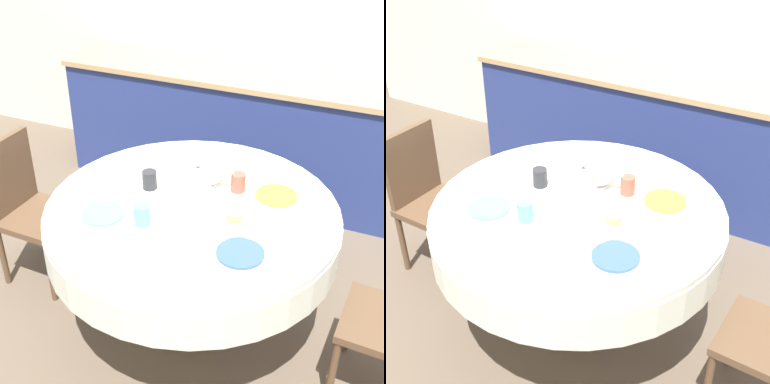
% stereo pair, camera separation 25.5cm
% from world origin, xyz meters
% --- Properties ---
extents(ground_plane, '(12.00, 12.00, 0.00)m').
position_xyz_m(ground_plane, '(0.00, 0.00, 0.00)').
color(ground_plane, brown).
extents(wall_back, '(7.00, 0.05, 2.60)m').
position_xyz_m(wall_back, '(0.00, 1.88, 1.30)').
color(wall_back, silver).
rests_on(wall_back, ground_plane).
extents(kitchen_counter, '(3.24, 0.64, 0.93)m').
position_xyz_m(kitchen_counter, '(0.00, 1.54, 0.47)').
color(kitchen_counter, navy).
rests_on(kitchen_counter, ground_plane).
extents(dining_table, '(1.44, 1.44, 0.78)m').
position_xyz_m(dining_table, '(0.00, 0.00, 0.66)').
color(dining_table, tan).
rests_on(dining_table, ground_plane).
extents(chair_right, '(0.41, 0.41, 0.90)m').
position_xyz_m(chair_right, '(-1.06, 0.02, 0.50)').
color(chair_right, brown).
rests_on(chair_right, ground_plane).
extents(plate_near_left, '(0.21, 0.21, 0.01)m').
position_xyz_m(plate_near_left, '(-0.36, -0.24, 0.78)').
color(plate_near_left, '#60BCB7').
rests_on(plate_near_left, dining_table).
extents(cup_near_left, '(0.07, 0.07, 0.10)m').
position_xyz_m(cup_near_left, '(-0.15, -0.23, 0.83)').
color(cup_near_left, '#5BA39E').
rests_on(cup_near_left, dining_table).
extents(plate_near_right, '(0.21, 0.21, 0.01)m').
position_xyz_m(plate_near_right, '(0.34, -0.26, 0.78)').
color(plate_near_right, '#3856AD').
rests_on(plate_near_right, dining_table).
extents(cup_near_right, '(0.07, 0.07, 0.10)m').
position_xyz_m(cup_near_right, '(0.25, -0.11, 0.83)').
color(cup_near_right, '#DBB766').
rests_on(cup_near_right, dining_table).
extents(plate_far_left, '(0.21, 0.21, 0.01)m').
position_xyz_m(plate_far_left, '(-0.37, 0.23, 0.78)').
color(plate_far_left, white).
rests_on(plate_far_left, dining_table).
extents(cup_far_left, '(0.07, 0.07, 0.10)m').
position_xyz_m(cup_far_left, '(-0.27, 0.07, 0.83)').
color(cup_far_left, '#28282D').
rests_on(cup_far_left, dining_table).
extents(plate_far_right, '(0.21, 0.21, 0.01)m').
position_xyz_m(plate_far_right, '(0.35, 0.25, 0.78)').
color(plate_far_right, orange).
rests_on(plate_far_right, dining_table).
extents(cup_far_right, '(0.07, 0.07, 0.10)m').
position_xyz_m(cup_far_right, '(0.16, 0.22, 0.83)').
color(cup_far_right, '#CC4C3D').
rests_on(cup_far_right, dining_table).
extents(coffee_carafe, '(0.13, 0.13, 0.27)m').
position_xyz_m(coffee_carafe, '(0.04, -0.01, 0.89)').
color(coffee_carafe, '#B2B2B7').
rests_on(coffee_carafe, dining_table).
extents(teapot, '(0.21, 0.15, 0.20)m').
position_xyz_m(teapot, '(-0.00, 0.21, 0.87)').
color(teapot, white).
rests_on(teapot, dining_table).
extents(fruit_bowl, '(0.18, 0.18, 0.06)m').
position_xyz_m(fruit_bowl, '(0.25, -0.09, 0.81)').
color(fruit_bowl, silver).
rests_on(fruit_bowl, dining_table).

